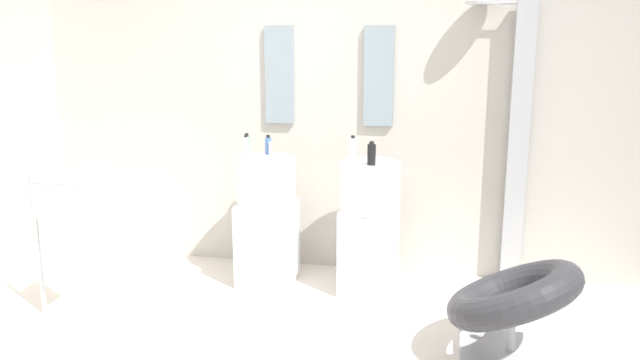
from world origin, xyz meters
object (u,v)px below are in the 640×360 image
(soap_bottle_black, at_px, (372,154))
(soap_bottle_green, at_px, (247,147))
(pedestal_sink_right, at_px, (369,225))
(shower_column, at_px, (516,140))
(soap_bottle_white, at_px, (353,150))
(soap_bottle_blue, at_px, (268,145))
(lounge_chair, at_px, (513,303))
(towel_rack, at_px, (57,225))
(soap_bottle_clear, at_px, (246,148))
(pedestal_sink_left, at_px, (267,219))

(soap_bottle_black, relative_size, soap_bottle_green, 0.86)
(pedestal_sink_right, bearing_deg, shower_column, 19.17)
(soap_bottle_green, xyz_separation_m, soap_bottle_white, (0.75, 0.05, -0.00))
(pedestal_sink_right, relative_size, shower_column, 0.51)
(soap_bottle_white, distance_m, soap_bottle_blue, 0.69)
(lounge_chair, relative_size, towel_rack, 1.08)
(lounge_chair, height_order, soap_bottle_black, soap_bottle_black)
(pedestal_sink_right, xyz_separation_m, soap_bottle_clear, (-0.87, -0.10, 0.55))
(pedestal_sink_left, distance_m, soap_bottle_clear, 0.57)
(soap_bottle_white, bearing_deg, soap_bottle_clear, -174.97)
(soap_bottle_clear, bearing_deg, soap_bottle_black, -0.10)
(soap_bottle_black, bearing_deg, soap_bottle_clear, 179.90)
(soap_bottle_white, bearing_deg, soap_bottle_blue, 164.68)
(pedestal_sink_right, xyz_separation_m, shower_column, (1.00, 0.35, 0.59))
(soap_bottle_green, bearing_deg, pedestal_sink_left, 36.01)
(shower_column, xyz_separation_m, soap_bottle_clear, (-1.88, -0.45, -0.05))
(pedestal_sink_left, relative_size, soap_bottle_clear, 5.75)
(shower_column, height_order, lounge_chair, shower_column)
(towel_rack, bearing_deg, lounge_chair, -0.36)
(pedestal_sink_right, height_order, lounge_chair, pedestal_sink_right)
(soap_bottle_white, bearing_deg, soap_bottle_green, -176.05)
(soap_bottle_green, height_order, soap_bottle_blue, soap_bottle_green)
(soap_bottle_black, height_order, soap_bottle_white, soap_bottle_white)
(lounge_chair, bearing_deg, shower_column, 86.56)
(pedestal_sink_left, xyz_separation_m, lounge_chair, (1.69, -0.87, -0.14))
(lounge_chair, distance_m, soap_bottle_blue, 2.10)
(lounge_chair, bearing_deg, soap_bottle_clear, 156.69)
(towel_rack, distance_m, soap_bottle_clear, 1.35)
(pedestal_sink_left, height_order, soap_bottle_black, soap_bottle_black)
(soap_bottle_black, bearing_deg, soap_bottle_blue, 162.72)
(lounge_chair, xyz_separation_m, towel_rack, (-2.84, 0.02, 0.28))
(lounge_chair, xyz_separation_m, soap_bottle_white, (-1.05, 0.84, 0.69))
(shower_column, xyz_separation_m, lounge_chair, (-0.07, -1.22, -0.73))
(pedestal_sink_right, xyz_separation_m, soap_bottle_white, (-0.12, -0.03, 0.55))
(towel_rack, distance_m, soap_bottle_blue, 1.56)
(shower_column, height_order, soap_bottle_black, shower_column)
(soap_bottle_white, bearing_deg, pedestal_sink_right, 14.03)
(towel_rack, height_order, soap_bottle_black, soap_bottle_black)
(soap_bottle_clear, distance_m, soap_bottle_black, 0.89)
(lounge_chair, relative_size, soap_bottle_clear, 5.62)
(soap_bottle_clear, xyz_separation_m, soap_bottle_green, (0.00, 0.01, 0.00))
(shower_column, bearing_deg, soap_bottle_blue, -173.72)
(shower_column, relative_size, soap_bottle_black, 12.58)
(shower_column, distance_m, soap_bottle_clear, 1.93)
(pedestal_sink_right, height_order, soap_bottle_black, soap_bottle_black)
(soap_bottle_white, relative_size, soap_bottle_blue, 1.32)
(soap_bottle_clear, bearing_deg, lounge_chair, -23.31)
(pedestal_sink_right, relative_size, soap_bottle_green, 5.54)
(lounge_chair, distance_m, soap_bottle_white, 1.51)
(pedestal_sink_left, relative_size, towel_rack, 1.10)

